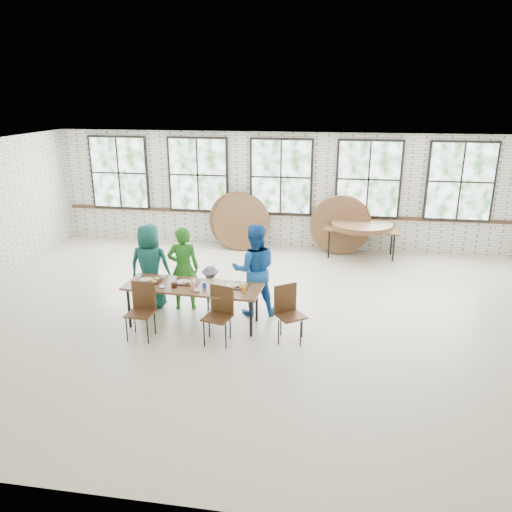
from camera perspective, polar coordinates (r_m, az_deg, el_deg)
The scene contains 13 objects.
room at distance 12.98m, azimuth 2.87°, elevation 8.81°, with size 12.00×12.00×12.00m.
dining_table at distance 8.80m, azimuth -7.21°, elevation -3.68°, with size 2.44×0.95×0.74m.
chair_near_left at distance 8.60m, azimuth -12.89°, elevation -5.51°, with size 0.44×0.43×0.95m.
chair_near_right at distance 8.25m, azimuth -4.18°, elevation -6.12°, with size 0.51×0.50×0.95m.
chair_spare at distance 8.30m, azimuth 3.67°, elevation -5.94°, with size 0.58×0.57×0.95m.
adult_teal at distance 9.65m, azimuth -12.01°, elevation -1.13°, with size 0.80×0.52×1.64m, color #16534F.
adult_green at distance 9.44m, azimuth -8.29°, elevation -1.42°, with size 0.59×0.39×1.61m, color #21681B.
toddler at distance 9.44m, azimuth -5.19°, elevation -3.68°, with size 0.57×0.33×0.89m, color #1B1239.
adult_blue at distance 9.12m, azimuth -0.19°, elevation -1.58°, with size 0.84×0.65×1.72m, color #1853A9.
storage_table at distance 12.68m, azimuth 11.95°, elevation 2.91°, with size 1.85×0.89×0.74m.
tabletop_clutter at distance 8.72m, azimuth -6.79°, elevation -3.33°, with size 2.03×0.58×0.11m.
round_tops_stacked at distance 12.65m, azimuth 11.99°, elevation 3.43°, with size 1.50×1.50×0.13m.
round_tops_leaning at distance 12.91m, azimuth 3.80°, elevation 3.77°, with size 4.22×0.46×1.49m.
Camera 1 is at (1.40, -8.30, 3.96)m, focal length 35.00 mm.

